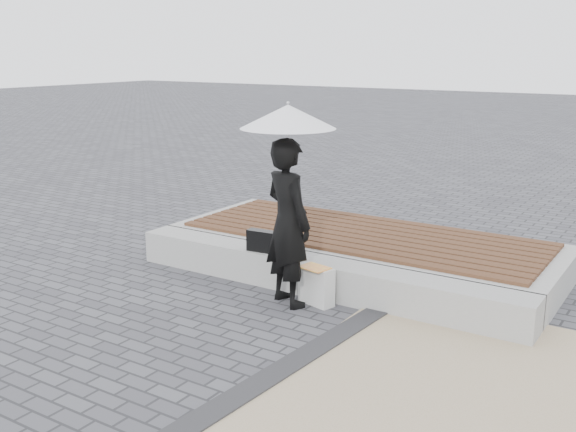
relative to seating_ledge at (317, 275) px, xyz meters
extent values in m
plane|color=#494A4E|center=(0.00, -1.60, -0.20)|extent=(80.00, 80.00, 0.00)
cube|color=#2A2A2C|center=(0.75, -2.10, -0.18)|extent=(0.61, 5.20, 0.04)
cube|color=#9B9C97|center=(0.00, 0.00, 0.00)|extent=(5.00, 0.45, 0.40)
cube|color=#A1A19C|center=(0.00, 1.20, 0.00)|extent=(5.00, 2.00, 0.40)
imported|color=black|center=(-0.09, -0.48, 0.73)|extent=(0.80, 0.68, 1.85)
cylinder|color=silver|center=(-0.09, -0.48, 1.24)|extent=(0.02, 0.02, 1.02)
cone|color=white|center=(-0.09, -0.48, 1.87)|extent=(1.02, 1.02, 0.25)
sphere|color=silver|center=(-0.09, -0.48, 2.01)|extent=(0.03, 0.03, 0.03)
cube|color=black|center=(-0.71, -0.09, 0.33)|extent=(0.38, 0.16, 0.26)
cube|color=beige|center=(0.19, -0.33, 0.02)|extent=(0.44, 0.27, 0.43)
cube|color=red|center=(0.19, -0.38, 0.24)|extent=(0.36, 0.30, 0.01)
camera|label=1|loc=(3.73, -6.41, 2.56)|focal=41.98mm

